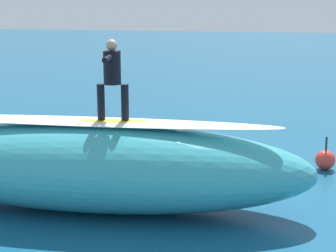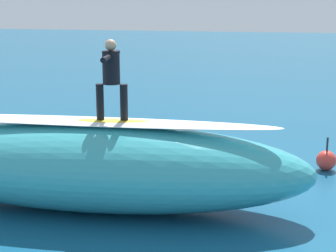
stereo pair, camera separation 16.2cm
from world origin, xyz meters
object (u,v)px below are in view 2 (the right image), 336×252
at_px(surfboard_riding, 112,122).
at_px(buoy_marker, 326,160).
at_px(surfer_riding, 111,74).
at_px(surfboard_paddling, 210,160).
at_px(surfer_paddling, 213,154).

relative_size(surfboard_riding, buoy_marker, 2.19).
bearing_deg(surfboard_riding, surfer_riding, -101.65).
xyz_separation_m(surfer_riding, buoy_marker, (-4.82, -3.80, -2.75)).
height_order(surfer_riding, buoy_marker, surfer_riding).
bearing_deg(buoy_marker, surfer_riding, 38.26).
xyz_separation_m(surfboard_riding, buoy_marker, (-4.82, -3.80, -1.71)).
distance_m(surfer_riding, buoy_marker, 6.73).
height_order(surfer_riding, surfboard_paddling, surfer_riding).
relative_size(surfboard_riding, surfer_riding, 1.18).
height_order(surfboard_paddling, buoy_marker, buoy_marker).
bearing_deg(buoy_marker, surfer_paddling, -5.11).
relative_size(surfboard_riding, surfer_paddling, 1.45).
bearing_deg(buoy_marker, surfboard_paddling, -3.27).
distance_m(surfer_riding, surfer_paddling, 5.25).
distance_m(surfer_paddling, buoy_marker, 3.14).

